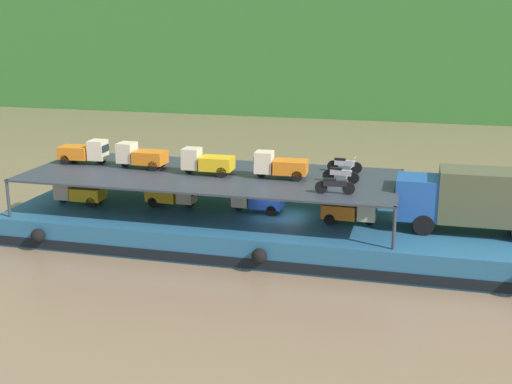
# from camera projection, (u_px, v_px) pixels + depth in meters

# --- Properties ---
(ground_plane) EXTENTS (400.00, 400.00, 0.00)m
(ground_plane) POSITION_uv_depth(u_px,v_px,m) (280.00, 242.00, 34.89)
(ground_plane) COLOR #7F664C
(cargo_barge) EXTENTS (29.06, 9.03, 1.50)m
(cargo_barge) POSITION_uv_depth(u_px,v_px,m) (280.00, 229.00, 34.67)
(cargo_barge) COLOR #23567A
(cargo_barge) RESTS_ON ground
(covered_lorry) EXTENTS (7.87, 2.33, 3.10)m
(covered_lorry) POSITION_uv_depth(u_px,v_px,m) (473.00, 199.00, 31.44)
(covered_lorry) COLOR #1E4C99
(covered_lorry) RESTS_ON cargo_barge
(cargo_rack) EXTENTS (19.86, 7.65, 2.00)m
(cargo_rack) POSITION_uv_depth(u_px,v_px,m) (211.00, 176.00, 34.91)
(cargo_rack) COLOR #2D333D
(cargo_rack) RESTS_ON cargo_barge
(mini_truck_lower_stern) EXTENTS (2.78, 1.28, 1.38)m
(mini_truck_lower_stern) POSITION_uv_depth(u_px,v_px,m) (79.00, 192.00, 36.51)
(mini_truck_lower_stern) COLOR gold
(mini_truck_lower_stern) RESTS_ON cargo_barge
(mini_truck_lower_aft) EXTENTS (2.78, 1.26, 1.38)m
(mini_truck_lower_aft) POSITION_uv_depth(u_px,v_px,m) (173.00, 194.00, 36.07)
(mini_truck_lower_aft) COLOR gold
(mini_truck_lower_aft) RESTS_ON cargo_barge
(mini_truck_lower_mid) EXTENTS (2.77, 1.25, 1.38)m
(mini_truck_lower_mid) POSITION_uv_depth(u_px,v_px,m) (257.00, 199.00, 35.03)
(mini_truck_lower_mid) COLOR #1E47B7
(mini_truck_lower_mid) RESTS_ON cargo_barge
(mini_truck_lower_fore) EXTENTS (2.78, 1.27, 1.38)m
(mini_truck_lower_fore) POSITION_uv_depth(u_px,v_px,m) (351.00, 210.00, 33.06)
(mini_truck_lower_fore) COLOR orange
(mini_truck_lower_fore) RESTS_ON cargo_barge
(mini_truck_upper_stern) EXTENTS (2.77, 1.26, 1.38)m
(mini_truck_upper_stern) POSITION_uv_depth(u_px,v_px,m) (84.00, 152.00, 37.32)
(mini_truck_upper_stern) COLOR orange
(mini_truck_upper_stern) RESTS_ON cargo_rack
(mini_truck_upper_mid) EXTENTS (2.77, 1.26, 1.38)m
(mini_truck_upper_mid) POSITION_uv_depth(u_px,v_px,m) (141.00, 156.00, 36.21)
(mini_truck_upper_mid) COLOR orange
(mini_truck_upper_mid) RESTS_ON cargo_rack
(mini_truck_upper_fore) EXTENTS (2.76, 1.23, 1.38)m
(mini_truck_upper_fore) POSITION_uv_depth(u_px,v_px,m) (207.00, 162.00, 34.74)
(mini_truck_upper_fore) COLOR gold
(mini_truck_upper_fore) RESTS_ON cargo_rack
(mini_truck_upper_bow) EXTENTS (2.79, 1.29, 1.38)m
(mini_truck_upper_bow) POSITION_uv_depth(u_px,v_px,m) (280.00, 165.00, 33.91)
(mini_truck_upper_bow) COLOR orange
(mini_truck_upper_bow) RESTS_ON cargo_rack
(motorcycle_upper_port) EXTENTS (1.90, 0.55, 0.87)m
(motorcycle_upper_port) POSITION_uv_depth(u_px,v_px,m) (334.00, 185.00, 30.96)
(motorcycle_upper_port) COLOR black
(motorcycle_upper_port) RESTS_ON cargo_rack
(motorcycle_upper_centre) EXTENTS (1.89, 0.55, 0.87)m
(motorcycle_upper_centre) POSITION_uv_depth(u_px,v_px,m) (340.00, 174.00, 33.11)
(motorcycle_upper_centre) COLOR black
(motorcycle_upper_centre) RESTS_ON cargo_rack
(motorcycle_upper_stbd) EXTENTS (1.90, 0.55, 0.87)m
(motorcycle_upper_stbd) POSITION_uv_depth(u_px,v_px,m) (344.00, 164.00, 35.28)
(motorcycle_upper_stbd) COLOR black
(motorcycle_upper_stbd) RESTS_ON cargo_rack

